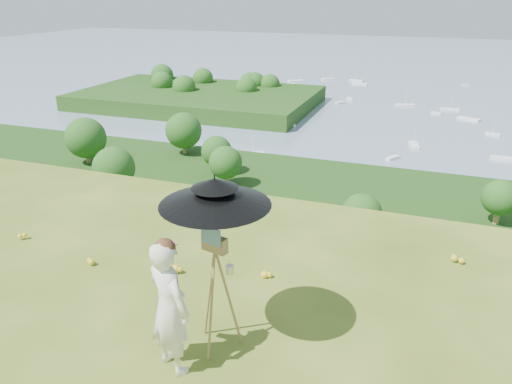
% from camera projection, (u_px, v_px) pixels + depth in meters
% --- Properties ---
extents(forest_slope, '(140.00, 56.00, 22.00)m').
position_uv_depth(forest_slope, '(353.00, 374.00, 46.07)').
color(forest_slope, '#153A0F').
rests_on(forest_slope, bay_water).
extents(shoreline_tier, '(170.00, 28.00, 8.00)m').
position_uv_depth(shoreline_tier, '(391.00, 246.00, 83.51)').
color(shoreline_tier, slate).
rests_on(shoreline_tier, bay_water).
extents(bay_water, '(700.00, 700.00, 0.00)m').
position_uv_depth(bay_water, '(430.00, 79.00, 226.28)').
color(bay_water, slate).
rests_on(bay_water, ground).
extents(peninsula, '(90.00, 60.00, 12.00)m').
position_uv_depth(peninsula, '(198.00, 91.00, 174.23)').
color(peninsula, '#153A0F').
rests_on(peninsula, bay_water).
extents(slope_trees, '(110.00, 50.00, 6.00)m').
position_uv_depth(slope_trees, '(366.00, 240.00, 40.78)').
color(slope_trees, '#1D5319').
rests_on(slope_trees, forest_slope).
extents(harbor_town, '(110.00, 22.00, 5.00)m').
position_uv_depth(harbor_town, '(395.00, 211.00, 81.05)').
color(harbor_town, silver).
rests_on(harbor_town, shoreline_tier).
extents(moored_boats, '(140.00, 140.00, 0.70)m').
position_uv_depth(moored_boats, '(381.00, 114.00, 161.39)').
color(moored_boats, white).
rests_on(moored_boats, bay_water).
extents(painter, '(0.70, 0.60, 1.62)m').
position_uv_depth(painter, '(169.00, 307.00, 5.43)').
color(painter, white).
rests_on(painter, ground).
extents(field_easel, '(0.74, 0.74, 1.61)m').
position_uv_depth(field_easel, '(216.00, 288.00, 5.77)').
color(field_easel, olive).
rests_on(field_easel, ground).
extents(sun_umbrella, '(1.54, 1.54, 0.88)m').
position_uv_depth(sun_umbrella, '(216.00, 212.00, 5.43)').
color(sun_umbrella, black).
rests_on(sun_umbrella, field_easel).
extents(painter_cap, '(0.31, 0.34, 0.10)m').
position_uv_depth(painter_cap, '(164.00, 245.00, 5.14)').
color(painter_cap, pink).
rests_on(painter_cap, painter).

